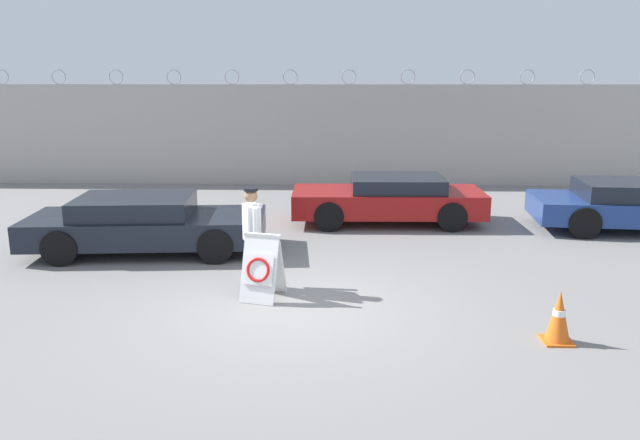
{
  "coord_description": "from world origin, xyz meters",
  "views": [
    {
      "loc": [
        0.66,
        -8.97,
        3.5
      ],
      "look_at": [
        0.31,
        1.9,
        0.95
      ],
      "focal_mm": 35.0,
      "sensor_mm": 36.0,
      "label": 1
    }
  ],
  "objects_px": {
    "barricade_sign": "(262,267)",
    "security_guard": "(252,233)",
    "parked_car_far_side": "(639,205)",
    "traffic_cone_near": "(559,317)",
    "parked_car_front_coupe": "(145,223)",
    "parked_car_rear_sedan": "(389,199)"
  },
  "relations": [
    {
      "from": "barricade_sign",
      "to": "parked_car_front_coupe",
      "type": "xyz_separation_m",
      "value": [
        -2.68,
        2.62,
        0.06
      ]
    },
    {
      "from": "parked_car_rear_sedan",
      "to": "parked_car_far_side",
      "type": "relative_size",
      "value": 0.92
    },
    {
      "from": "barricade_sign",
      "to": "security_guard",
      "type": "xyz_separation_m",
      "value": [
        -0.22,
        0.55,
        0.41
      ]
    },
    {
      "from": "traffic_cone_near",
      "to": "parked_car_far_side",
      "type": "xyz_separation_m",
      "value": [
        3.9,
        6.25,
        0.24
      ]
    },
    {
      "from": "parked_car_front_coupe",
      "to": "parked_car_far_side",
      "type": "xyz_separation_m",
      "value": [
        10.74,
        2.1,
        0.0
      ]
    },
    {
      "from": "parked_car_front_coupe",
      "to": "parked_car_rear_sedan",
      "type": "height_order",
      "value": "same"
    },
    {
      "from": "barricade_sign",
      "to": "security_guard",
      "type": "distance_m",
      "value": 0.72
    },
    {
      "from": "barricade_sign",
      "to": "parked_car_front_coupe",
      "type": "distance_m",
      "value": 3.75
    },
    {
      "from": "parked_car_far_side",
      "to": "traffic_cone_near",
      "type": "bearing_deg",
      "value": -117.11
    },
    {
      "from": "traffic_cone_near",
      "to": "parked_car_rear_sedan",
      "type": "xyz_separation_m",
      "value": [
        -1.74,
        6.85,
        0.24
      ]
    },
    {
      "from": "security_guard",
      "to": "parked_car_front_coupe",
      "type": "distance_m",
      "value": 3.24
    },
    {
      "from": "security_guard",
      "to": "traffic_cone_near",
      "type": "distance_m",
      "value": 4.88
    },
    {
      "from": "barricade_sign",
      "to": "traffic_cone_near",
      "type": "bearing_deg",
      "value": -5.69
    },
    {
      "from": "traffic_cone_near",
      "to": "parked_car_rear_sedan",
      "type": "bearing_deg",
      "value": 104.26
    },
    {
      "from": "traffic_cone_near",
      "to": "parked_car_far_side",
      "type": "relative_size",
      "value": 0.15
    },
    {
      "from": "security_guard",
      "to": "parked_car_front_coupe",
      "type": "xyz_separation_m",
      "value": [
        -2.46,
        2.08,
        -0.35
      ]
    },
    {
      "from": "barricade_sign",
      "to": "parked_car_far_side",
      "type": "distance_m",
      "value": 9.34
    },
    {
      "from": "parked_car_front_coupe",
      "to": "parked_car_far_side",
      "type": "bearing_deg",
      "value": 6.4
    },
    {
      "from": "security_guard",
      "to": "parked_car_far_side",
      "type": "distance_m",
      "value": 9.28
    },
    {
      "from": "parked_car_rear_sedan",
      "to": "parked_car_far_side",
      "type": "xyz_separation_m",
      "value": [
        5.64,
        -0.59,
        -0.0
      ]
    },
    {
      "from": "traffic_cone_near",
      "to": "parked_car_front_coupe",
      "type": "bearing_deg",
      "value": 148.68
    },
    {
      "from": "parked_car_front_coupe",
      "to": "parked_car_rear_sedan",
      "type": "relative_size",
      "value": 1.06
    }
  ]
}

